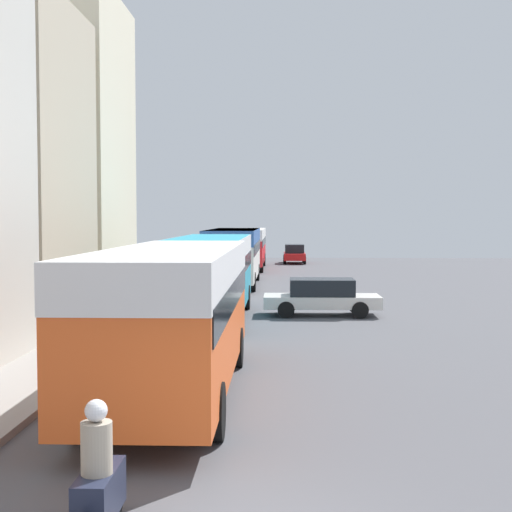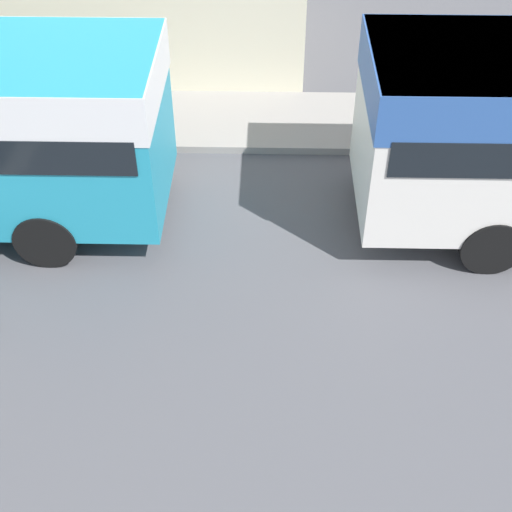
% 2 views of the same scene
% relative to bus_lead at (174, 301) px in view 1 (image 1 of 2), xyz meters
% --- Properties ---
extents(building_end_row, '(6.07, 6.63, 13.07)m').
position_rel_bus_lead_xyz_m(building_end_row, '(-7.59, 15.32, 4.49)').
color(building_end_row, beige).
rests_on(building_end_row, ground_plane).
extents(bus_lead, '(2.60, 9.72, 3.15)m').
position_rel_bus_lead_xyz_m(bus_lead, '(0.00, 0.00, 0.00)').
color(bus_lead, '#EA5B23').
rests_on(bus_lead, ground_plane).
extents(bus_following, '(2.63, 9.62, 3.07)m').
position_rel_bus_lead_xyz_m(bus_following, '(-0.31, 11.45, -0.05)').
color(bus_following, teal).
rests_on(bus_following, ground_plane).
extents(bus_third_in_line, '(2.67, 10.76, 3.15)m').
position_rel_bus_lead_xyz_m(bus_third_in_line, '(-0.34, 24.75, 0.00)').
color(bus_third_in_line, silver).
rests_on(bus_third_in_line, ground_plane).
extents(bus_rear, '(2.67, 11.05, 2.97)m').
position_rel_bus_lead_xyz_m(bus_rear, '(-0.24, 37.55, -0.10)').
color(bus_rear, red).
rests_on(bus_rear, ground_plane).
extents(motorcycle_behind_lead, '(0.38, 2.24, 1.73)m').
position_rel_bus_lead_xyz_m(motorcycle_behind_lead, '(0.16, -6.93, -1.36)').
color(motorcycle_behind_lead, '#1E2338').
rests_on(motorcycle_behind_lead, ground_plane).
extents(car_crossing, '(4.49, 1.84, 1.43)m').
position_rel_bus_lead_xyz_m(car_crossing, '(3.87, 12.64, -1.29)').
color(car_crossing, silver).
rests_on(car_crossing, ground_plane).
extents(car_far_curb, '(1.85, 4.12, 1.58)m').
position_rel_bus_lead_xyz_m(car_far_curb, '(3.43, 44.34, -1.23)').
color(car_far_curb, red).
rests_on(car_far_curb, ground_plane).
extents(pedestrian_near_curb, '(0.34, 0.34, 1.59)m').
position_rel_bus_lead_xyz_m(pedestrian_near_curb, '(-2.72, 13.53, -1.08)').
color(pedestrian_near_curb, '#232838').
rests_on(pedestrian_near_curb, sidewalk).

